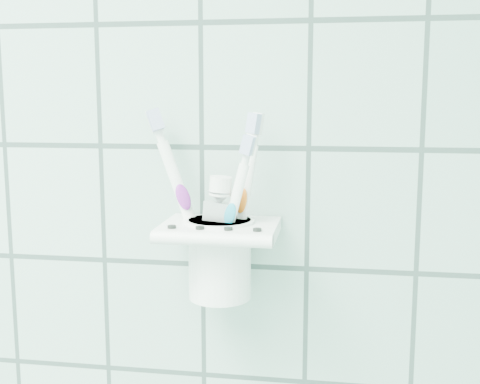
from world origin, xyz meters
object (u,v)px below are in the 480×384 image
object	(u,v)px
holder_bracket	(220,231)
cup	(220,255)
toothbrush_pink	(214,195)
toothbrush_orange	(212,211)
toothpaste_tube	(213,226)
toothbrush_blue	(230,201)

from	to	relation	value
holder_bracket	cup	size ratio (longest dim) A/B	1.41
toothbrush_pink	toothbrush_orange	world-z (taller)	toothbrush_pink
toothbrush_pink	toothpaste_tube	distance (m)	0.03
toothpaste_tube	toothbrush_blue	bearing A→B (deg)	54.79
toothpaste_tube	cup	bearing A→B (deg)	66.50
toothbrush_blue	toothbrush_orange	xyz separation A→B (m)	(-0.02, -0.01, -0.01)
toothbrush_orange	toothpaste_tube	world-z (taller)	toothbrush_orange
toothbrush_pink	toothbrush_orange	xyz separation A→B (m)	(-0.00, -0.01, -0.02)
cup	toothpaste_tube	world-z (taller)	toothpaste_tube
cup	toothbrush_orange	world-z (taller)	toothbrush_orange
cup	toothbrush_orange	distance (m)	0.05
cup	toothbrush_blue	xyz separation A→B (m)	(0.01, 0.01, 0.06)
holder_bracket	toothbrush_orange	bearing A→B (deg)	-165.92
holder_bracket	toothbrush_blue	bearing A→B (deg)	46.70
toothbrush_blue	cup	bearing A→B (deg)	-120.84
cup	toothbrush_pink	bearing A→B (deg)	149.58
holder_bracket	toothbrush_pink	world-z (taller)	toothbrush_pink
toothbrush_pink	toothbrush_orange	size ratio (longest dim) A/B	1.17
cup	toothbrush_pink	world-z (taller)	toothbrush_pink
holder_bracket	cup	xyz separation A→B (m)	(-0.00, 0.00, -0.03)
toothbrush_blue	toothpaste_tube	bearing A→B (deg)	-112.48
holder_bracket	toothpaste_tube	world-z (taller)	toothpaste_tube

